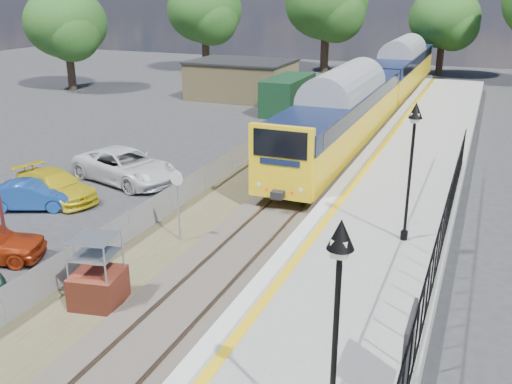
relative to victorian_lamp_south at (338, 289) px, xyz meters
The scene contains 16 objects.
ground 8.05m from the victorian_lamp_south, 143.97° to the left, with size 120.00×120.00×0.00m, color #2D2D30.
track_bed 15.50m from the victorian_lamp_south, 113.60° to the left, with size 5.90×80.00×0.29m.
platform 12.67m from the victorian_lamp_south, 96.18° to the left, with size 5.00×70.00×0.90m, color gray.
platform_edge 12.92m from the victorian_lamp_south, 105.65° to the left, with size 0.90×70.00×0.01m.
victorian_lamp_south is the anchor object (origin of this frame).
victorian_lamp_north 10.00m from the victorian_lamp_south, 91.15° to the left, with size 0.44×0.44×4.60m.
palisade_fence 6.79m from the victorian_lamp_south, 80.47° to the left, with size 0.12×26.00×2.00m.
wire_fence 19.07m from the victorian_lamp_south, 121.23° to the left, with size 0.06×52.00×1.20m.
outbuilding 38.94m from the victorian_lamp_south, 114.99° to the left, with size 10.80×10.10×3.12m.
tree_line 46.24m from the victorian_lamp_south, 95.09° to the left, with size 56.80×43.80×11.88m.
train 33.43m from the victorian_lamp_south, 99.49° to the left, with size 2.82×40.83×3.51m.
brick_plinth 9.49m from the victorian_lamp_south, 153.78° to the left, with size 1.60×1.60×2.21m.
speed_sign 12.04m from the victorian_lamp_south, 132.70° to the left, with size 0.55×0.13×2.76m.
car_blue 18.32m from the victorian_lamp_south, 149.03° to the left, with size 1.28×3.67×1.21m, color #194398.
car_yellow 18.84m from the victorian_lamp_south, 145.38° to the left, with size 1.80×4.43×1.29m, color gold.
car_white 19.81m from the victorian_lamp_south, 135.07° to the left, with size 2.57×5.58×1.55m, color silver.
Camera 1 is at (7.33, -11.89, 8.81)m, focal length 40.00 mm.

